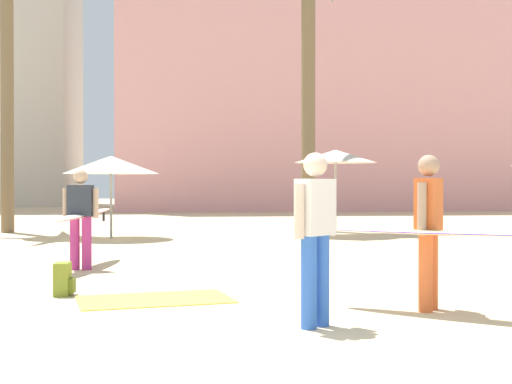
{
  "coord_description": "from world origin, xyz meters",
  "views": [
    {
      "loc": [
        -0.38,
        -6.28,
        1.44
      ],
      "look_at": [
        0.73,
        4.73,
        1.3
      ],
      "focal_mm": 49.96,
      "sensor_mm": 36.0,
      "label": 1
    }
  ],
  "objects_px": {
    "beach_towel": "(155,299)",
    "backpack": "(63,280)",
    "person_mid_left": "(82,215)",
    "person_mid_right": "(315,231)",
    "cafe_umbrella_2": "(111,165)",
    "cafe_umbrella_3": "(336,156)",
    "person_near_right": "(432,228)"
  },
  "relations": [
    {
      "from": "cafe_umbrella_2",
      "to": "beach_towel",
      "type": "distance_m",
      "value": 10.11
    },
    {
      "from": "cafe_umbrella_2",
      "to": "person_near_right",
      "type": "height_order",
      "value": "cafe_umbrella_2"
    },
    {
      "from": "beach_towel",
      "to": "person_near_right",
      "type": "height_order",
      "value": "person_near_right"
    },
    {
      "from": "person_near_right",
      "to": "person_mid_right",
      "type": "bearing_deg",
      "value": 61.45
    },
    {
      "from": "beach_towel",
      "to": "backpack",
      "type": "xyz_separation_m",
      "value": [
        -1.17,
        0.47,
        0.19
      ]
    },
    {
      "from": "person_mid_left",
      "to": "cafe_umbrella_2",
      "type": "bearing_deg",
      "value": -170.28
    },
    {
      "from": "person_mid_left",
      "to": "person_mid_right",
      "type": "xyz_separation_m",
      "value": [
        3.0,
        -5.19,
        0.05
      ]
    },
    {
      "from": "person_near_right",
      "to": "beach_towel",
      "type": "bearing_deg",
      "value": 15.66
    },
    {
      "from": "cafe_umbrella_3",
      "to": "beach_towel",
      "type": "relative_size",
      "value": 1.27
    },
    {
      "from": "person_near_right",
      "to": "person_mid_left",
      "type": "relative_size",
      "value": 0.78
    },
    {
      "from": "cafe_umbrella_2",
      "to": "person_mid_left",
      "type": "bearing_deg",
      "value": -88.54
    },
    {
      "from": "person_mid_left",
      "to": "person_mid_right",
      "type": "distance_m",
      "value": 5.99
    },
    {
      "from": "beach_towel",
      "to": "backpack",
      "type": "relative_size",
      "value": 4.38
    },
    {
      "from": "cafe_umbrella_3",
      "to": "person_mid_left",
      "type": "height_order",
      "value": "cafe_umbrella_3"
    },
    {
      "from": "beach_towel",
      "to": "person_mid_left",
      "type": "xyz_separation_m",
      "value": [
        -1.34,
        3.36,
        0.9
      ]
    },
    {
      "from": "backpack",
      "to": "person_near_right",
      "type": "relative_size",
      "value": 0.18
    },
    {
      "from": "beach_towel",
      "to": "backpack",
      "type": "height_order",
      "value": "backpack"
    },
    {
      "from": "cafe_umbrella_3",
      "to": "person_near_right",
      "type": "height_order",
      "value": "cafe_umbrella_3"
    },
    {
      "from": "beach_towel",
      "to": "person_near_right",
      "type": "bearing_deg",
      "value": -20.23
    },
    {
      "from": "cafe_umbrella_3",
      "to": "person_mid_right",
      "type": "distance_m",
      "value": 12.45
    },
    {
      "from": "backpack",
      "to": "person_mid_right",
      "type": "xyz_separation_m",
      "value": [
        2.83,
        -2.3,
        0.75
      ]
    },
    {
      "from": "cafe_umbrella_2",
      "to": "cafe_umbrella_3",
      "type": "distance_m",
      "value": 5.99
    },
    {
      "from": "backpack",
      "to": "person_near_right",
      "type": "distance_m",
      "value": 4.62
    },
    {
      "from": "cafe_umbrella_3",
      "to": "backpack",
      "type": "bearing_deg",
      "value": -120.0
    },
    {
      "from": "beach_towel",
      "to": "person_mid_right",
      "type": "height_order",
      "value": "person_mid_right"
    },
    {
      "from": "cafe_umbrella_2",
      "to": "person_mid_right",
      "type": "relative_size",
      "value": 1.42
    },
    {
      "from": "cafe_umbrella_2",
      "to": "person_mid_right",
      "type": "xyz_separation_m",
      "value": [
        3.16,
        -11.65,
        -0.95
      ]
    },
    {
      "from": "cafe_umbrella_3",
      "to": "backpack",
      "type": "relative_size",
      "value": 5.58
    },
    {
      "from": "cafe_umbrella_3",
      "to": "beach_towel",
      "type": "xyz_separation_m",
      "value": [
        -4.46,
        -10.24,
        -2.15
      ]
    },
    {
      "from": "cafe_umbrella_3",
      "to": "person_near_right",
      "type": "bearing_deg",
      "value": -96.87
    },
    {
      "from": "person_mid_right",
      "to": "person_mid_left",
      "type": "bearing_deg",
      "value": -10.94
    },
    {
      "from": "beach_towel",
      "to": "person_near_right",
      "type": "relative_size",
      "value": 0.78
    }
  ]
}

